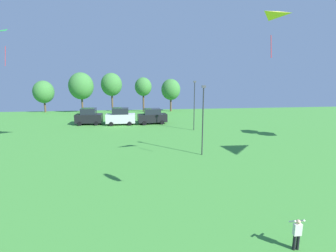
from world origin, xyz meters
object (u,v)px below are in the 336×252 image
object	(u,v)px
kite_flying_7	(9,37)
treeline_tree_3	(143,87)
parked_car_leftmost	(89,117)
treeline_tree_2	(112,85)
light_post_0	(203,117)
treeline_tree_4	(171,90)
person_standing_near_foreground	(297,233)
treeline_tree_0	(44,92)
kite_flying_8	(268,30)
treeline_tree_1	(81,86)
parked_car_second_from_left	(121,117)
parked_car_third_from_left	(152,116)
light_post_1	(194,103)

from	to	relation	value
kite_flying_7	treeline_tree_3	xyz separation A→B (m)	(17.07, 17.55, -7.30)
parked_car_leftmost	kite_flying_7	bearing A→B (deg)	-147.95
treeline_tree_2	kite_flying_7	bearing A→B (deg)	-119.43
light_post_0	treeline_tree_4	distance (m)	29.39
person_standing_near_foreground	treeline_tree_0	distance (m)	52.31
treeline_tree_2	treeline_tree_3	distance (m)	6.59
treeline_tree_0	treeline_tree_2	distance (m)	13.55
person_standing_near_foreground	treeline_tree_2	size ratio (longest dim) A/B	0.20
treeline_tree_4	kite_flying_8	bearing A→B (deg)	-85.25
kite_flying_7	parked_car_leftmost	xyz separation A→B (m)	(8.28, 4.89, -11.14)
treeline_tree_1	treeline_tree_4	xyz separation A→B (m)	(17.94, -0.27, -0.81)
light_post_0	treeline_tree_0	distance (m)	39.77
parked_car_second_from_left	light_post_0	xyz separation A→B (m)	(8.98, -16.17, 2.55)
parked_car_third_from_left	parked_car_leftmost	bearing A→B (deg)	169.75
treeline_tree_0	kite_flying_7	bearing A→B (deg)	-81.32
kite_flying_8	treeline_tree_4	distance (m)	35.33
light_post_1	person_standing_near_foreground	bearing A→B (deg)	-91.34
parked_car_second_from_left	treeline_tree_4	distance (m)	16.59
person_standing_near_foreground	kite_flying_8	size ratio (longest dim) A/B	0.69
light_post_1	light_post_0	bearing A→B (deg)	-97.88
treeline_tree_1	treeline_tree_4	bearing A→B (deg)	-0.87
parked_car_second_from_left	light_post_0	world-z (taller)	light_post_0
person_standing_near_foreground	parked_car_second_from_left	distance (m)	32.13
kite_flying_7	treeline_tree_4	bearing A→B (deg)	37.33
treeline_tree_2	treeline_tree_4	distance (m)	12.24
parked_car_second_from_left	light_post_1	world-z (taller)	light_post_1
parked_car_leftmost	treeline_tree_4	xyz separation A→B (m)	(14.43, 12.43, 3.25)
person_standing_near_foreground	treeline_tree_0	size ratio (longest dim) A/B	0.25
kite_flying_8	light_post_0	distance (m)	9.55
kite_flying_7	treeline_tree_2	distance (m)	22.66
parked_car_second_from_left	treeline_tree_4	size ratio (longest dim) A/B	0.67
treeline_tree_3	parked_car_third_from_left	bearing A→B (deg)	-85.29
light_post_0	treeline_tree_1	distance (m)	34.42
treeline_tree_0	treeline_tree_2	bearing A→B (deg)	-0.04
treeline_tree_0	person_standing_near_foreground	bearing A→B (deg)	-60.12
light_post_1	treeline_tree_0	distance (m)	33.14
kite_flying_7	parked_car_second_from_left	world-z (taller)	kite_flying_7
light_post_0	treeline_tree_3	bearing A→B (deg)	99.83
person_standing_near_foreground	light_post_0	size ratio (longest dim) A/B	0.23
treeline_tree_0	treeline_tree_3	size ratio (longest dim) A/B	0.91
kite_flying_7	treeline_tree_2	xyz separation A→B (m)	(10.61, 18.81, -6.86)
person_standing_near_foreground	treeline_tree_3	bearing A→B (deg)	113.49
light_post_0	treeline_tree_4	xyz separation A→B (m)	(0.52, 29.38, 0.67)
person_standing_near_foreground	treeline_tree_4	xyz separation A→B (m)	(-0.42, 43.77, 3.63)
kite_flying_8	parked_car_leftmost	world-z (taller)	kite_flying_8
treeline_tree_1	treeline_tree_3	size ratio (longest dim) A/B	1.14
person_standing_near_foreground	light_post_1	distance (m)	25.68
parked_car_leftmost	treeline_tree_2	distance (m)	14.75
parked_car_second_from_left	kite_flying_7	bearing A→B (deg)	-162.65
treeline_tree_2	parked_car_second_from_left	bearing A→B (deg)	-79.95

